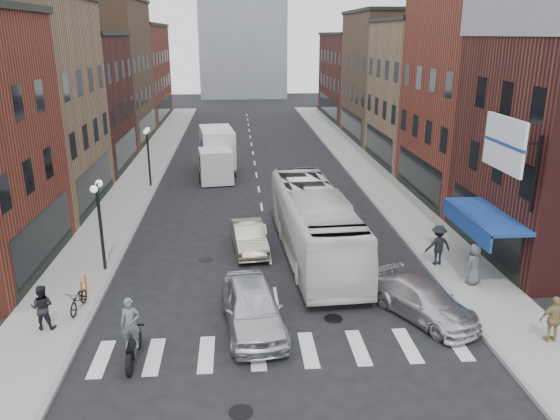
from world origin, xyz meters
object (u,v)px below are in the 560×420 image
at_px(bike_rack, 84,287).
at_px(motorcycle_rider, 132,333).
at_px(ped_right_c, 474,264).
at_px(box_truck, 217,153).
at_px(sedan_left_near, 252,307).
at_px(ped_left_solo, 42,307).
at_px(ped_right_b, 554,319).
at_px(curb_car, 424,302).
at_px(parked_bicycle, 79,299).
at_px(sedan_left_far, 249,237).
at_px(billboard_sign, 506,145).
at_px(transit_bus, 314,224).
at_px(ped_right_a, 438,245).
at_px(streetlamp_near, 99,210).
at_px(streetlamp_far, 148,146).

bearing_deg(bike_rack, motorcycle_rider, -59.28).
bearing_deg(ped_right_c, box_truck, -90.01).
distance_m(motorcycle_rider, sedan_left_near, 4.29).
distance_m(ped_left_solo, ped_right_b, 17.57).
xyz_separation_m(ped_left_solo, ped_right_c, (16.62, 2.31, 0.05)).
distance_m(curb_car, parked_bicycle, 12.93).
bearing_deg(sedan_left_far, ped_left_solo, -142.14).
distance_m(parked_bicycle, ped_right_b, 16.93).
xyz_separation_m(billboard_sign, ped_right_c, (-0.33, 0.73, -5.11)).
bearing_deg(ped_right_b, ped_right_c, -78.39).
xyz_separation_m(transit_bus, ped_right_a, (5.36, -1.83, -0.53)).
bearing_deg(sedan_left_near, ped_left_solo, 170.87).
distance_m(box_truck, ped_left_solo, 23.10).
height_order(billboard_sign, bike_rack, billboard_sign).
distance_m(sedan_left_near, curb_car, 6.39).
height_order(bike_rack, ped_right_b, ped_right_b).
height_order(bike_rack, motorcycle_rider, motorcycle_rider).
bearing_deg(ped_right_c, bike_rack, -29.30).
relative_size(streetlamp_near, curb_car, 0.91).
height_order(bike_rack, transit_bus, transit_bus).
distance_m(sedan_left_far, ped_right_a, 8.85).
bearing_deg(billboard_sign, transit_bus, 144.37).
bearing_deg(ped_right_b, ped_right_a, -74.96).
height_order(streetlamp_near, ped_left_solo, streetlamp_near).
bearing_deg(curb_car, streetlamp_near, 131.26).
height_order(billboard_sign, transit_bus, billboard_sign).
distance_m(streetlamp_far, ped_right_c, 23.02).
height_order(streetlamp_near, motorcycle_rider, streetlamp_near).
height_order(parked_bicycle, ped_right_c, ped_right_c).
xyz_separation_m(motorcycle_rider, curb_car, (10.27, 2.07, -0.40)).
xyz_separation_m(streetlamp_near, ped_left_solo, (-0.97, -5.09, -1.94)).
xyz_separation_m(transit_bus, ped_right_b, (6.94, -8.49, -0.63)).
bearing_deg(transit_bus, streetlamp_far, 123.60).
xyz_separation_m(billboard_sign, bike_rack, (-16.19, 0.80, -5.58)).
relative_size(billboard_sign, ped_left_solo, 2.24).
bearing_deg(parked_bicycle, streetlamp_near, 92.97).
xyz_separation_m(motorcycle_rider, transit_bus, (7.02, 8.37, 0.55)).
relative_size(parked_bicycle, ped_right_b, 1.00).
height_order(motorcycle_rider, ped_left_solo, motorcycle_rider).
xyz_separation_m(billboard_sign, ped_right_a, (-1.11, 2.81, -5.05)).
bearing_deg(ped_left_solo, ped_right_a, -163.66).
height_order(streetlamp_far, motorcycle_rider, streetlamp_far).
bearing_deg(sedan_left_near, parked_bicycle, 159.52).
height_order(streetlamp_near, ped_right_a, streetlamp_near).
height_order(billboard_sign, sedan_left_far, billboard_sign).
bearing_deg(bike_rack, curb_car, -10.74).
height_order(box_truck, ped_right_b, box_truck).
height_order(ped_left_solo, ped_right_c, ped_right_c).
relative_size(ped_left_solo, ped_right_c, 0.94).
distance_m(bike_rack, ped_right_c, 15.86).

